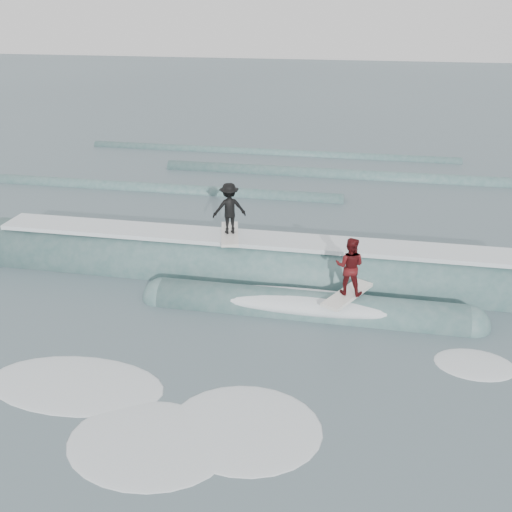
# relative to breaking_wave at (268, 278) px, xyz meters

# --- Properties ---
(ground) EXTENTS (160.00, 160.00, 0.00)m
(ground) POSITION_rel_breaking_wave_xyz_m (-0.27, -5.64, -0.04)
(ground) COLOR #3E525B
(ground) RESTS_ON ground
(breaking_wave) EXTENTS (21.47, 4.02, 2.48)m
(breaking_wave) POSITION_rel_breaking_wave_xyz_m (0.00, 0.00, 0.00)
(breaking_wave) COLOR #396161
(breaking_wave) RESTS_ON ground
(surfer_black) EXTENTS (1.24, 2.07, 1.78)m
(surfer_black) POSITION_rel_breaking_wave_xyz_m (-1.34, 0.33, 2.14)
(surfer_black) COLOR silver
(surfer_black) RESTS_ON ground
(surfer_red) EXTENTS (1.43, 2.02, 1.80)m
(surfer_red) POSITION_rel_breaking_wave_xyz_m (2.64, -1.87, 1.44)
(surfer_red) COLOR white
(surfer_red) RESTS_ON ground
(whitewater) EXTENTS (12.20, 5.87, 0.10)m
(whitewater) POSITION_rel_breaking_wave_xyz_m (-0.75, -6.81, -0.04)
(whitewater) COLOR silver
(whitewater) RESTS_ON ground
(far_swells) EXTENTS (34.34, 8.65, 0.80)m
(far_swells) POSITION_rel_breaking_wave_xyz_m (-2.16, 12.01, -0.04)
(far_swells) COLOR #396161
(far_swells) RESTS_ON ground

